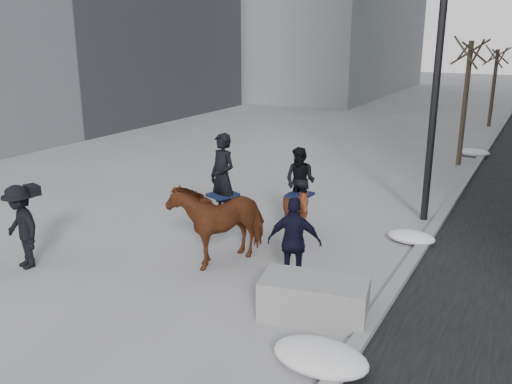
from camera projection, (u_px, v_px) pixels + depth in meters
The scene contains 11 objects.
ground at pixel (227, 280), 10.62m from camera, with size 120.00×120.00×0.00m, color gray.
curb at pixel (466, 179), 17.63m from camera, with size 0.25×90.00×0.12m, color gray.
planter at pixel (314, 299), 9.13m from camera, with size 1.78×0.89×0.71m, color gray.
tree_near at pixel (465, 98), 19.15m from camera, with size 1.20×1.20×4.88m, color #392C22, non-canonical shape.
tree_far at pixel (494, 84), 27.26m from camera, with size 1.20×1.20×4.27m, color #32281E, non-canonical shape.
mounted_left at pixel (220, 214), 11.41m from camera, with size 1.61×2.28×2.69m.
mounted_right at pixel (297, 207), 12.20m from camera, with size 1.27×1.40×2.23m.
feeder at pixel (294, 242), 10.20m from camera, with size 1.11×1.00×1.75m.
camera_crew at pixel (21, 227), 10.99m from camera, with size 1.27×0.94×1.75m.
lamppost at pixel (440, 18), 12.46m from camera, with size 0.25×2.78×9.09m.
snow_piles at pixel (412, 235), 12.51m from camera, with size 1.44×16.67×0.37m.
Camera 1 is at (5.15, -8.22, 4.69)m, focal length 38.00 mm.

